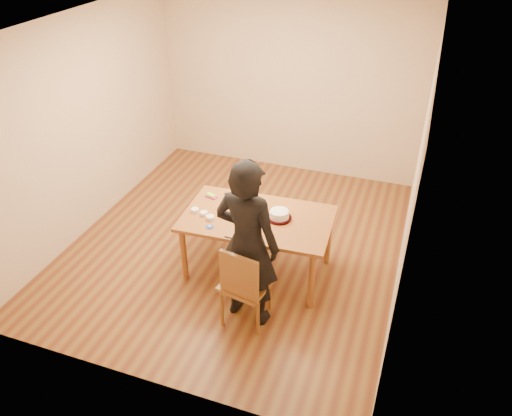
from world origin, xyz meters
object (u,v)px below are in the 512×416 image
(cake, at_px, (279,214))
(person, at_px, (247,244))
(cake_plate, at_px, (279,218))
(dining_chair, at_px, (246,284))
(dining_table, at_px, (257,219))

(cake, relative_size, person, 0.12)
(cake_plate, distance_m, cake, 0.04)
(cake_plate, xyz_separation_m, cake, (0.00, 0.00, 0.04))
(dining_chair, bearing_deg, cake, 94.19)
(person, bearing_deg, dining_chair, 97.69)
(cake_plate, relative_size, cake, 1.27)
(cake, bearing_deg, dining_chair, -96.09)
(dining_chair, xyz_separation_m, cake, (0.09, 0.82, 0.36))
(cake_plate, bearing_deg, cake, 0.00)
(dining_table, relative_size, cake, 7.65)
(dining_chair, xyz_separation_m, person, (0.00, 0.04, 0.47))
(cake, xyz_separation_m, person, (-0.09, -0.78, 0.12))
(dining_chair, height_order, cake_plate, cake_plate)
(person, bearing_deg, dining_table, -70.69)
(dining_table, xyz_separation_m, dining_chair, (0.15, -0.78, -0.28))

